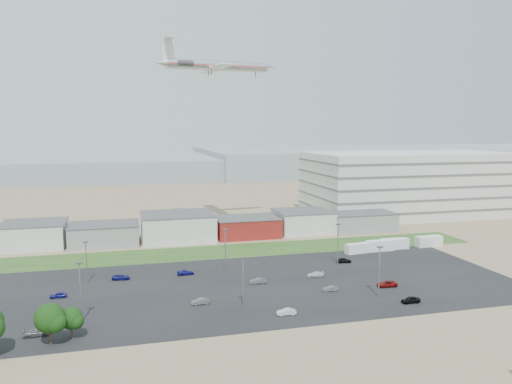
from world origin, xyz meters
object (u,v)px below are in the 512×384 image
object	(u,v)px
parked_car_4	(200,301)
parked_car_13	(286,312)
box_trailer_a	(358,248)
parked_car_0	(387,284)
parked_car_1	(330,289)
parked_car_6	(186,272)
parked_car_12	(315,274)
parked_car_7	(258,281)
parked_car_5	(58,295)
parked_car_8	(344,260)
parked_car_10	(36,332)
parked_car_9	(121,277)
airliner	(218,65)
parked_car_2	(411,300)

from	to	relation	value
parked_car_4	parked_car_13	xyz separation A→B (m)	(14.75, -9.70, -0.00)
box_trailer_a	parked_car_0	world-z (taller)	box_trailer_a
parked_car_0	parked_car_1	size ratio (longest dim) A/B	1.38
parked_car_6	parked_car_12	world-z (taller)	parked_car_12
parked_car_12	parked_car_6	bearing A→B (deg)	-101.14
parked_car_7	parked_car_12	bearing A→B (deg)	99.32
parked_car_0	parked_car_12	size ratio (longest dim) A/B	1.14
parked_car_6	parked_car_7	bearing A→B (deg)	-131.17
parked_car_1	parked_car_6	xyz separation A→B (m)	(-28.61, 19.91, 0.03)
parked_car_5	parked_car_8	world-z (taller)	parked_car_8
parked_car_10	parked_car_4	bearing A→B (deg)	-76.72
parked_car_12	parked_car_9	bearing A→B (deg)	-95.34
parked_car_1	parked_car_12	distance (m)	10.60
parked_car_6	parked_car_7	size ratio (longest dim) A/B	1.09
airliner	parked_car_7	world-z (taller)	airliner
airliner	parked_car_12	distance (m)	86.91
box_trailer_a	parked_car_12	world-z (taller)	box_trailer_a
box_trailer_a	parked_car_6	xyz separation A→B (m)	(-49.01, -8.74, -0.78)
box_trailer_a	parked_car_7	distance (m)	39.24
parked_car_2	parked_car_7	xyz separation A→B (m)	(-26.24, 19.96, -0.06)
parked_car_5	parked_car_13	xyz separation A→B (m)	(42.48, -20.90, 0.03)
airliner	parked_car_8	size ratio (longest dim) A/B	11.22
parked_car_9	parked_car_1	bearing A→B (deg)	-107.86
parked_car_8	parked_car_10	size ratio (longest dim) A/B	0.91
parked_car_0	parked_car_1	distance (m)	13.24
parked_car_2	parked_car_10	size ratio (longest dim) A/B	0.92
airliner	parked_car_13	xyz separation A→B (m)	(-3.49, -87.31, -55.44)
parked_car_5	parked_car_13	size ratio (longest dim) A/B	0.92
parked_car_2	parked_car_5	size ratio (longest dim) A/B	1.16
parked_car_0	parked_car_13	distance (m)	28.54
parked_car_0	parked_car_8	xyz separation A→B (m)	(-0.78, 20.64, 0.02)
box_trailer_a	parked_car_13	size ratio (longest dim) A/B	1.99
parked_car_5	parked_car_2	bearing A→B (deg)	73.22
airliner	parked_car_8	bearing A→B (deg)	-73.81
parked_car_9	parked_car_0	bearing A→B (deg)	-102.93
parked_car_9	parked_car_10	size ratio (longest dim) A/B	0.97
box_trailer_a	parked_car_4	size ratio (longest dim) A/B	1.99
parked_car_10	parked_car_13	distance (m)	43.65
parked_car_12	parked_car_5	bearing A→B (deg)	-83.13
parked_car_1	parked_car_12	world-z (taller)	parked_car_12
parked_car_12	box_trailer_a	bearing A→B (deg)	139.07
parked_car_5	parked_car_13	bearing A→B (deg)	64.13
parked_car_7	parked_car_12	distance (m)	14.42
parked_car_9	parked_car_13	xyz separation A→B (m)	(30.09, -30.52, 0.03)
parked_car_1	parked_car_2	world-z (taller)	parked_car_2
parked_car_8	parked_car_9	size ratio (longest dim) A/B	0.94
parked_car_0	parked_car_13	bearing A→B (deg)	-66.29
parked_car_1	parked_car_7	distance (m)	16.39
parked_car_9	parked_car_13	distance (m)	42.86
box_trailer_a	airliner	distance (m)	78.81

